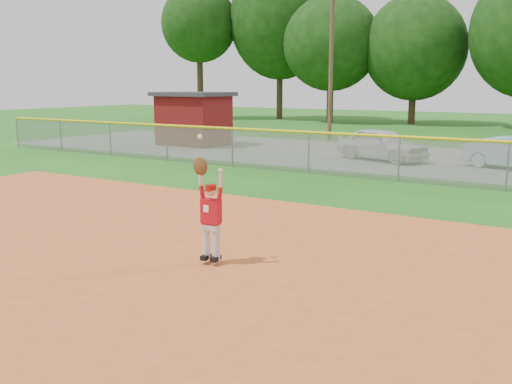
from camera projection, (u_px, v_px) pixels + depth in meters
ground at (227, 258)px, 10.63m from camera, size 120.00×120.00×0.00m
clay_infield at (108, 310)px, 8.12m from camera, size 24.00×16.00×0.04m
parking_strip at (443, 161)px, 23.99m from camera, size 44.00×10.00×0.03m
car_white_a at (382, 144)px, 23.98m from camera, size 4.31×2.75×1.37m
utility_shed at (194, 118)px, 30.00m from camera, size 3.84×3.04×2.79m
outfield_fence at (399, 155)px, 18.82m from camera, size 40.06×0.10×1.55m
power_lines at (501, 53)px, 27.61m from camera, size 19.40×0.24×9.00m
ballplayer at (209, 210)px, 10.02m from camera, size 0.61×0.27×2.23m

